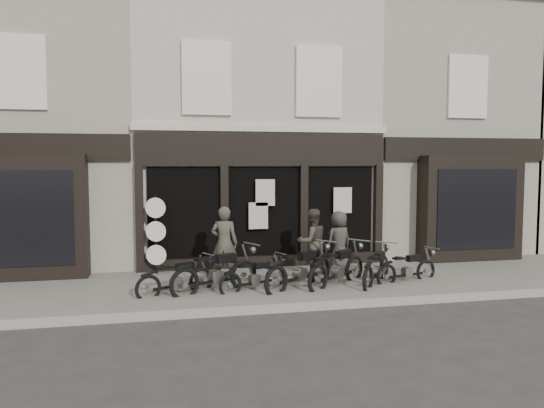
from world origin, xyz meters
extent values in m
plane|color=#2D2B28|center=(0.00, 0.00, 0.00)|extent=(90.00, 90.00, 0.00)
cube|color=#605B55|center=(0.00, 0.90, 0.06)|extent=(30.00, 4.20, 0.12)
cube|color=gray|center=(0.00, -1.25, 0.07)|extent=(30.00, 0.25, 0.13)
cube|color=beige|center=(0.00, 6.00, 4.10)|extent=(7.20, 6.00, 8.20)
cube|color=black|center=(0.00, 2.92, 3.45)|extent=(7.10, 0.18, 0.90)
cube|color=black|center=(0.00, 2.98, 1.50)|extent=(6.50, 0.10, 2.95)
cube|color=black|center=(0.00, 2.91, 0.22)|extent=(7.10, 0.20, 0.44)
cube|color=beige|center=(0.00, 2.95, 4.05)|extent=(7.30, 0.22, 0.18)
cube|color=silver|center=(-1.60, 2.95, 5.40)|extent=(1.35, 0.12, 2.00)
cube|color=black|center=(-1.60, 2.98, 5.40)|extent=(1.05, 0.06, 1.70)
cube|color=silver|center=(1.60, 2.95, 5.40)|extent=(1.35, 0.12, 2.00)
cube|color=black|center=(1.60, 2.98, 5.40)|extent=(1.05, 0.06, 1.70)
cube|color=black|center=(-3.45, 2.90, 1.55)|extent=(0.22, 0.22, 3.00)
cube|color=black|center=(-1.15, 2.90, 1.55)|extent=(0.22, 0.22, 3.00)
cube|color=black|center=(1.15, 2.90, 1.55)|extent=(0.22, 0.22, 3.00)
cube|color=black|center=(3.45, 2.90, 1.55)|extent=(0.22, 0.22, 3.00)
cube|color=beige|center=(0.00, 2.80, 2.25)|extent=(0.55, 0.04, 0.75)
cube|color=beige|center=(2.30, 2.80, 2.00)|extent=(0.55, 0.04, 0.75)
cube|color=beige|center=(-0.20, 2.80, 1.60)|extent=(0.55, 0.04, 0.75)
cube|color=gray|center=(-6.35, 6.00, 4.10)|extent=(5.50, 6.00, 8.20)
cube|color=black|center=(-6.35, 2.65, 1.70)|extent=(3.20, 0.70, 3.20)
cube|color=black|center=(-6.35, 2.30, 1.70)|extent=(2.60, 0.06, 2.40)
cube|color=black|center=(-6.35, 2.95, 3.50)|extent=(5.40, 0.16, 0.70)
cube|color=silver|center=(-6.35, 2.96, 5.40)|extent=(1.30, 0.10, 1.90)
cube|color=black|center=(-6.35, 2.99, 5.40)|extent=(1.00, 0.06, 1.60)
cube|color=gray|center=(6.35, 6.00, 4.10)|extent=(5.50, 6.00, 8.20)
cube|color=black|center=(6.35, 2.65, 1.70)|extent=(3.20, 0.70, 3.20)
cube|color=black|center=(6.35, 2.30, 1.70)|extent=(2.60, 0.06, 2.40)
cube|color=black|center=(6.35, 2.95, 3.50)|extent=(5.40, 0.16, 0.70)
cube|color=silver|center=(6.35, 2.96, 5.40)|extent=(1.30, 0.10, 1.90)
cube|color=black|center=(6.35, 2.99, 5.40)|extent=(1.00, 0.06, 1.60)
torus|color=black|center=(-1.99, 0.64, 0.31)|extent=(0.60, 0.34, 0.63)
torus|color=black|center=(-3.21, 0.09, 0.31)|extent=(0.60, 0.34, 0.63)
cube|color=black|center=(-2.60, 0.36, 0.27)|extent=(1.01, 0.50, 0.06)
cube|color=gray|center=(-2.58, 0.37, 0.35)|extent=(0.27, 0.24, 0.24)
cube|color=black|center=(-2.38, 0.46, 0.69)|extent=(0.45, 0.32, 0.16)
cube|color=black|center=(-2.85, 0.25, 0.73)|extent=(0.33, 0.28, 0.06)
cylinder|color=gray|center=(-1.81, 0.73, 0.92)|extent=(0.25, 0.50, 0.03)
torus|color=black|center=(-0.96, 0.76, 0.37)|extent=(0.73, 0.42, 0.76)
torus|color=black|center=(-2.41, 0.05, 0.37)|extent=(0.73, 0.42, 0.76)
cube|color=black|center=(-1.69, 0.41, 0.33)|extent=(1.22, 0.63, 0.07)
cube|color=gray|center=(-1.67, 0.42, 0.42)|extent=(0.33, 0.30, 0.29)
cube|color=black|center=(-1.43, 0.54, 0.84)|extent=(0.54, 0.40, 0.19)
cube|color=black|center=(-1.99, 0.26, 0.89)|extent=(0.40, 0.35, 0.07)
cylinder|color=gray|center=(-0.74, 0.87, 1.11)|extent=(0.32, 0.60, 0.04)
torus|color=black|center=(-0.21, 0.58, 0.30)|extent=(0.58, 0.32, 0.60)
torus|color=black|center=(-1.38, 0.06, 0.30)|extent=(0.58, 0.32, 0.60)
cube|color=black|center=(-0.80, 0.32, 0.26)|extent=(0.98, 0.47, 0.05)
cube|color=gray|center=(-0.78, 0.32, 0.33)|extent=(0.26, 0.23, 0.23)
cube|color=black|center=(-0.59, 0.41, 0.67)|extent=(0.43, 0.30, 0.15)
cube|color=black|center=(-1.04, 0.21, 0.70)|extent=(0.31, 0.27, 0.05)
cylinder|color=gray|center=(-0.03, 0.65, 0.88)|extent=(0.24, 0.48, 0.03)
torus|color=black|center=(0.98, 0.77, 0.37)|extent=(0.68, 0.51, 0.76)
torus|color=black|center=(-0.35, -0.15, 0.37)|extent=(0.68, 0.51, 0.76)
cube|color=black|center=(0.32, 0.31, 0.33)|extent=(1.12, 0.80, 0.07)
cube|color=gray|center=(0.33, 0.32, 0.42)|extent=(0.33, 0.32, 0.29)
cube|color=black|center=(0.56, 0.47, 0.84)|extent=(0.53, 0.45, 0.19)
cube|color=black|center=(0.04, 0.12, 0.89)|extent=(0.40, 0.37, 0.07)
cylinder|color=gray|center=(1.19, 0.91, 1.11)|extent=(0.40, 0.56, 0.04)
torus|color=black|center=(1.93, 0.86, 0.37)|extent=(0.65, 0.53, 0.74)
torus|color=black|center=(0.66, -0.10, 0.37)|extent=(0.65, 0.53, 0.74)
cube|color=black|center=(1.29, 0.38, 0.32)|extent=(1.07, 0.83, 0.07)
cube|color=gray|center=(1.31, 0.39, 0.41)|extent=(0.33, 0.32, 0.28)
cube|color=black|center=(1.52, 0.55, 0.83)|extent=(0.51, 0.45, 0.19)
cube|color=black|center=(1.03, 0.18, 0.87)|extent=(0.39, 0.37, 0.07)
cylinder|color=gray|center=(2.12, 1.00, 1.09)|extent=(0.41, 0.53, 0.04)
torus|color=black|center=(2.76, 0.89, 0.34)|extent=(0.50, 0.59, 0.68)
torus|color=black|center=(1.85, -0.25, 0.34)|extent=(0.50, 0.59, 0.68)
cube|color=black|center=(2.30, 0.32, 0.30)|extent=(0.79, 0.96, 0.06)
cube|color=gray|center=(2.31, 0.33, 0.38)|extent=(0.29, 0.30, 0.26)
cube|color=black|center=(2.46, 0.52, 0.76)|extent=(0.42, 0.47, 0.17)
cube|color=black|center=(2.11, 0.08, 0.80)|extent=(0.34, 0.36, 0.06)
cylinder|color=gray|center=(2.90, 1.06, 1.00)|extent=(0.48, 0.39, 0.04)
torus|color=black|center=(3.77, 0.55, 0.30)|extent=(0.61, 0.24, 0.61)
torus|color=black|center=(2.52, 0.20, 0.30)|extent=(0.61, 0.24, 0.61)
cube|color=black|center=(3.14, 0.37, 0.26)|extent=(1.04, 0.33, 0.05)
cube|color=gray|center=(3.16, 0.38, 0.34)|extent=(0.25, 0.21, 0.23)
cube|color=black|center=(3.37, 0.43, 0.67)|extent=(0.44, 0.26, 0.15)
cube|color=black|center=(2.88, 0.30, 0.71)|extent=(0.31, 0.24, 0.05)
cylinder|color=gray|center=(3.95, 0.60, 0.89)|extent=(0.17, 0.51, 0.03)
imported|color=#423F36|center=(-1.33, 1.49, 1.06)|extent=(0.79, 0.65, 1.87)
imported|color=#3D3831|center=(1.02, 1.59, 1.00)|extent=(0.97, 0.82, 1.76)
imported|color=#3A3530|center=(1.89, 1.91, 0.95)|extent=(0.94, 0.78, 1.65)
cylinder|color=black|center=(-3.03, 2.59, 0.03)|extent=(0.35, 0.35, 0.06)
cylinder|color=black|center=(-3.03, 2.59, 1.12)|extent=(0.07, 0.07, 2.24)
cylinder|color=black|center=(-3.03, 2.56, 1.90)|extent=(0.54, 0.17, 0.54)
cylinder|color=silver|center=(-3.03, 2.53, 1.90)|extent=(0.53, 0.14, 0.54)
cylinder|color=black|center=(-3.03, 2.56, 1.26)|extent=(0.54, 0.17, 0.54)
cylinder|color=silver|center=(-3.03, 2.53, 1.26)|extent=(0.53, 0.14, 0.54)
cylinder|color=black|center=(-3.03, 2.56, 0.63)|extent=(0.54, 0.17, 0.54)
cylinder|color=silver|center=(-3.03, 2.53, 0.63)|extent=(0.53, 0.14, 0.54)
camera|label=1|loc=(-2.99, -11.78, 3.09)|focal=35.00mm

